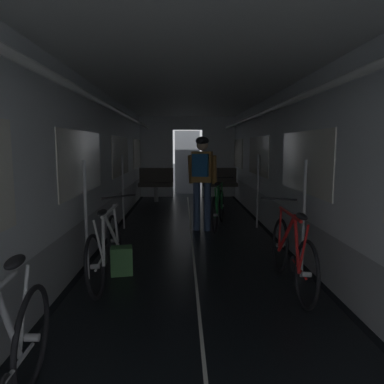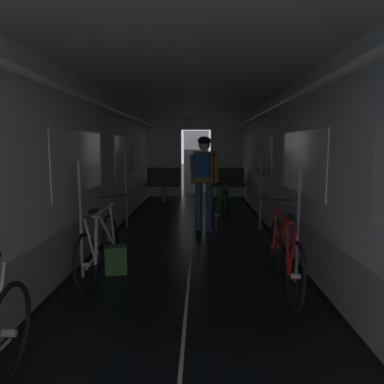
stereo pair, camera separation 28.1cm
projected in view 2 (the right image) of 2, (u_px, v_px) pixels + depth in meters
The scene contains 8 objects.
train_car_shell at pixel (192, 137), 5.54m from camera, with size 3.14×12.34×2.57m.
bench_seat_far_left at pixel (164, 181), 10.14m from camera, with size 0.98×0.51×0.95m.
bench_seat_far_right at pixel (227, 181), 10.10m from camera, with size 0.98×0.51×0.95m.
bicycle_white at pixel (100, 247), 4.20m from camera, with size 0.44×1.69×0.95m.
bicycle_red at pixel (284, 255), 3.87m from camera, with size 0.44×1.69×0.94m.
person_cyclist_aisle at pixel (204, 173), 6.51m from camera, with size 0.56×0.45×1.73m.
bicycle_green_in_aisle at pixel (221, 208), 6.85m from camera, with size 0.56×1.66×0.94m.
backpack_on_floor at pixel (116, 260), 4.41m from camera, with size 0.26×0.20×0.34m, color #3D703D.
Camera 2 is at (0.13, -2.00, 1.56)m, focal length 33.53 mm.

